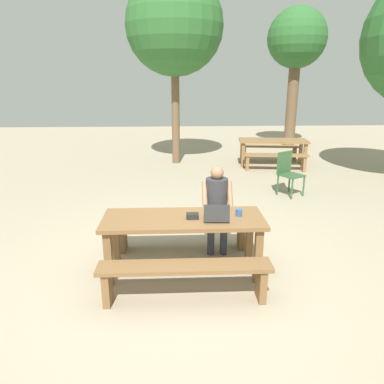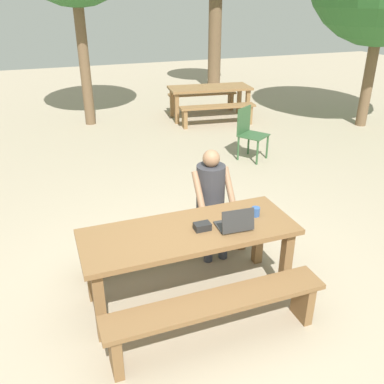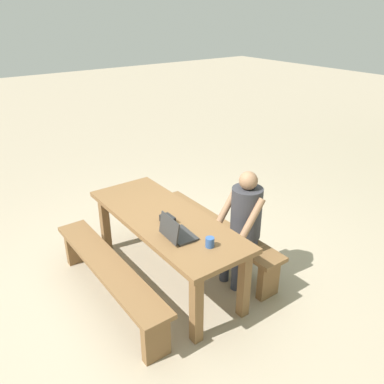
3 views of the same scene
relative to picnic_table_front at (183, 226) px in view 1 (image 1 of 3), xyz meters
name	(u,v)px [view 1 (image 1 of 3)]	position (x,y,z in m)	size (l,w,h in m)	color
ground_plane	(184,271)	(0.00, 0.00, -0.64)	(30.00, 30.00, 0.00)	tan
picnic_table_front	(183,226)	(0.00, 0.00, 0.00)	(1.99, 0.75, 0.75)	brown
bench_near	(185,274)	(0.00, -0.65, -0.29)	(1.91, 0.30, 0.45)	brown
bench_far	(182,227)	(0.00, 0.65, -0.29)	(1.91, 0.30, 0.45)	brown
laptop	(216,217)	(0.40, -0.13, 0.17)	(0.32, 0.27, 0.23)	#2D2D2D
small_pouch	(192,216)	(0.11, -0.04, 0.15)	(0.15, 0.10, 0.07)	black
coffee_mug	(239,213)	(0.69, 0.02, 0.16)	(0.08, 0.08, 0.09)	#335693
person_seated	(217,202)	(0.48, 0.62, 0.09)	(0.42, 0.41, 1.24)	#333847
plastic_chair	(288,172)	(2.30, 3.19, -0.15)	(0.61, 0.61, 0.92)	#335933
picnic_table_mid	(273,144)	(2.67, 5.93, -0.01)	(1.98, 1.00, 0.74)	olive
bench_mid_south	(276,158)	(2.60, 5.27, -0.30)	(1.73, 0.50, 0.46)	olive
bench_mid_north	(269,149)	(2.75, 6.59, -0.30)	(1.73, 0.50, 0.46)	olive
tree_right	(297,41)	(4.07, 8.94, 2.95)	(2.00, 2.00, 4.71)	brown
tree_rear	(174,26)	(-0.07, 6.42, 3.09)	(2.64, 2.64, 5.07)	brown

